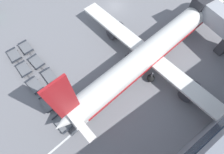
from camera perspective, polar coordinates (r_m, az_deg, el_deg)
name	(u,v)px	position (r m, az deg, el deg)	size (l,w,h in m)	color
ground_plane	(115,6)	(42.87, 0.99, 22.13)	(500.00, 500.00, 0.00)	gray
airplane	(153,50)	(31.05, 13.29, 8.65)	(32.96, 40.38, 13.38)	white
baggage_dolly_row_near_col_a	(14,55)	(37.68, -29.26, 6.15)	(3.76, 1.95, 0.92)	slate
baggage_dolly_row_near_col_b	(24,69)	(35.04, -26.74, 2.26)	(3.77, 1.99, 0.92)	slate
baggage_dolly_row_near_col_c	(35,85)	(32.55, -23.77, -2.55)	(3.81, 2.14, 0.92)	slate
baggage_dolly_row_near_col_d	(48,103)	(30.38, -20.07, -8.06)	(3.76, 1.96, 0.92)	slate
baggage_dolly_row_near_col_e	(63,123)	(28.69, -15.84, -14.33)	(3.82, 2.17, 0.92)	slate
baggage_dolly_row_mid_a_col_a	(26,48)	(37.81, -26.24, 8.56)	(3.78, 2.02, 0.92)	slate
baggage_dolly_row_mid_a_col_b	(37,62)	(34.94, -23.31, 4.49)	(3.82, 2.17, 0.92)	slate
baggage_dolly_row_mid_a_col_c	(50,76)	(32.49, -19.65, 0.23)	(3.78, 2.01, 0.92)	slate
baggage_dolly_row_mid_a_col_d	(62,93)	(30.36, -15.99, -5.19)	(3.77, 1.99, 0.92)	slate
baggage_dolly_row_mid_a_col_e	(78,112)	(28.64, -10.95, -11.06)	(3.76, 1.94, 0.92)	slate
stand_guidance_stripe	(120,93)	(29.79, 2.63, -5.20)	(4.16, 35.81, 0.01)	white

